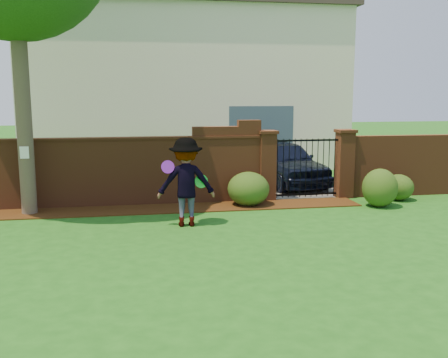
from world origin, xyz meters
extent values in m
cube|color=#1C5615|center=(0.00, 0.00, -0.01)|extent=(80.00, 80.00, 0.01)
cube|color=#321A09|center=(-0.95, 3.34, 0.01)|extent=(11.10, 1.08, 0.03)
cube|color=brown|center=(-2.15, 4.00, 0.85)|extent=(8.70, 0.25, 1.70)
cube|color=brown|center=(1.30, 4.00, 1.85)|extent=(1.80, 0.25, 0.30)
cube|color=brown|center=(1.90, 4.00, 2.08)|extent=(0.60, 0.25, 0.16)
cube|color=brown|center=(-2.15, 4.00, 1.73)|extent=(8.70, 0.31, 0.06)
cube|color=brown|center=(6.60, 4.00, 0.85)|extent=(4.00, 0.25, 1.70)
cube|color=brown|center=(2.40, 4.00, 0.90)|extent=(0.42, 0.42, 1.80)
cube|color=brown|center=(2.40, 4.00, 1.84)|extent=(0.50, 0.50, 0.08)
cube|color=brown|center=(4.60, 4.00, 0.90)|extent=(0.42, 0.42, 1.80)
cube|color=brown|center=(4.60, 4.00, 1.84)|extent=(0.50, 0.50, 0.08)
cylinder|color=black|center=(2.69, 4.00, 0.85)|extent=(0.02, 0.02, 1.60)
cylinder|color=black|center=(2.85, 4.00, 0.85)|extent=(0.02, 0.02, 1.60)
cylinder|color=black|center=(3.01, 4.00, 0.85)|extent=(0.02, 0.02, 1.60)
cylinder|color=black|center=(3.18, 4.00, 0.85)|extent=(0.02, 0.02, 1.60)
cylinder|color=black|center=(3.34, 4.00, 0.85)|extent=(0.02, 0.02, 1.60)
cylinder|color=black|center=(3.50, 4.00, 0.85)|extent=(0.02, 0.02, 1.60)
cylinder|color=black|center=(3.66, 4.00, 0.85)|extent=(0.02, 0.02, 1.60)
cylinder|color=black|center=(3.82, 4.00, 0.85)|extent=(0.02, 0.02, 1.60)
cylinder|color=black|center=(3.99, 4.00, 0.85)|extent=(0.02, 0.02, 1.60)
cylinder|color=black|center=(4.15, 4.00, 0.85)|extent=(0.02, 0.02, 1.60)
cylinder|color=black|center=(4.31, 4.00, 0.85)|extent=(0.02, 0.02, 1.60)
cube|color=black|center=(3.50, 4.00, 0.12)|extent=(1.78, 0.03, 0.05)
cube|color=black|center=(3.50, 4.00, 1.60)|extent=(1.78, 0.03, 0.05)
cube|color=slate|center=(3.50, 8.00, 0.01)|extent=(3.20, 8.00, 0.01)
cube|color=#F0EBC9|center=(1.00, 12.00, 3.00)|extent=(12.00, 6.00, 6.00)
cube|color=#384C5B|center=(3.50, 9.05, 1.20)|extent=(2.40, 0.12, 2.40)
cube|color=#3F332D|center=(1.00, 12.00, 6.15)|extent=(12.40, 6.40, 0.30)
imported|color=black|center=(3.57, 6.07, 0.71)|extent=(2.36, 4.37, 1.41)
cylinder|color=#4B3B2D|center=(-3.60, 3.40, 3.50)|extent=(0.36, 0.36, 7.00)
cube|color=white|center=(-3.60, 3.21, 1.50)|extent=(0.20, 0.01, 0.28)
ellipsoid|color=#1F4314|center=(1.75, 3.38, 0.44)|extent=(1.07, 1.07, 0.88)
ellipsoid|color=#1F4314|center=(5.01, 2.68, 0.49)|extent=(0.89, 0.89, 0.98)
ellipsoid|color=#1F4314|center=(5.90, 3.36, 0.35)|extent=(0.79, 0.79, 0.70)
imported|color=gray|center=(-0.02, 1.64, 0.96)|extent=(1.28, 0.78, 1.92)
cylinder|color=purple|center=(-0.41, 1.54, 1.32)|extent=(0.28, 0.10, 0.28)
cylinder|color=green|center=(0.31, 1.61, 0.98)|extent=(0.30, 0.10, 0.29)
camera|label=1|loc=(-1.11, -9.21, 2.85)|focal=41.20mm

